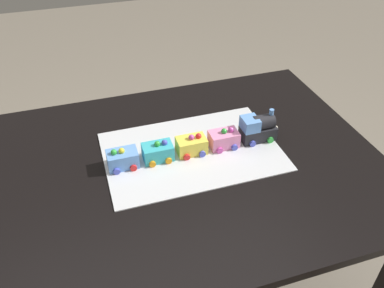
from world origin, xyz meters
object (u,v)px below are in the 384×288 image
cake_car_hopper_bubblegum (224,139)px  cake_car_caboose_sky_blue (123,159)px  dining_table (175,188)px  cake_car_tanker_turquoise (158,152)px  cake_car_flatbed_lemon (192,145)px  cake_locomotive (258,128)px

cake_car_hopper_bubblegum → cake_car_caboose_sky_blue: bearing=0.0°
cake_car_hopper_bubblegum → cake_car_caboose_sky_blue: size_ratio=1.00×
dining_table → cake_car_tanker_turquoise: cake_car_tanker_turquoise is taller
cake_car_flatbed_lemon → cake_locomotive: bearing=180.0°
cake_car_hopper_bubblegum → cake_car_flatbed_lemon: same height
cake_car_caboose_sky_blue → cake_car_hopper_bubblegum: bearing=180.0°
dining_table → cake_car_tanker_turquoise: 0.15m
cake_car_tanker_turquoise → cake_car_caboose_sky_blue: 0.12m
cake_car_flatbed_lemon → cake_car_caboose_sky_blue: (0.24, 0.00, 0.00)m
cake_car_flatbed_lemon → dining_table: bearing=30.1°
cake_car_hopper_bubblegum → cake_car_flatbed_lemon: 0.12m
cake_car_flatbed_lemon → cake_car_caboose_sky_blue: size_ratio=1.00×
cake_locomotive → cake_car_hopper_bubblegum: 0.13m
cake_car_flatbed_lemon → cake_car_tanker_turquoise: size_ratio=1.00×
cake_locomotive → cake_car_caboose_sky_blue: cake_locomotive is taller
cake_car_tanker_turquoise → cake_car_caboose_sky_blue: bearing=0.0°
cake_car_hopper_bubblegum → cake_car_tanker_turquoise: same height
cake_car_flatbed_lemon → cake_car_tanker_turquoise: (0.12, 0.00, 0.00)m
cake_locomotive → cake_car_tanker_turquoise: 0.36m
cake_locomotive → cake_car_tanker_turquoise: (0.36, -0.00, -0.02)m
cake_car_flatbed_lemon → cake_car_caboose_sky_blue: bearing=0.0°
dining_table → cake_car_hopper_bubblegum: 0.24m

